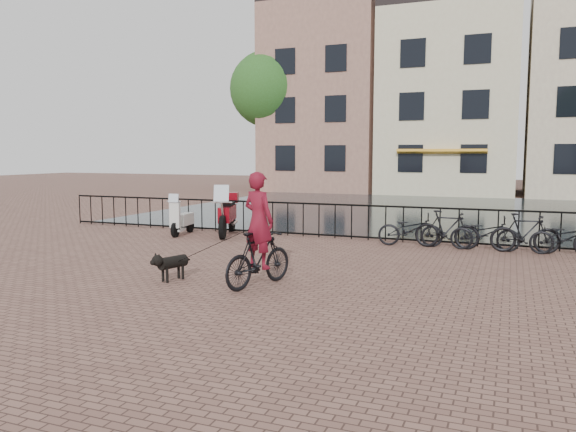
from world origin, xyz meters
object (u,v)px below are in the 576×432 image
at_px(cyclist, 259,236).
at_px(motorcycle, 227,209).
at_px(scooter, 183,213).
at_px(dog, 173,266).

relative_size(cyclist, motorcycle, 1.08).
bearing_deg(cyclist, scooter, -28.69).
distance_m(cyclist, dog, 1.90).
relative_size(dog, motorcycle, 0.39).
bearing_deg(cyclist, dog, 24.07).
xyz_separation_m(dog, scooter, (-3.23, 5.47, 0.37)).
relative_size(dog, scooter, 0.61).
bearing_deg(scooter, dog, -68.42).
height_order(motorcycle, scooter, motorcycle).
bearing_deg(dog, cyclist, 24.04).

